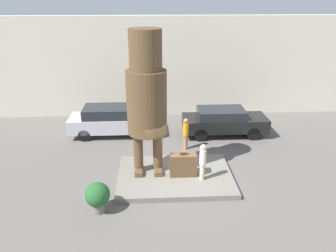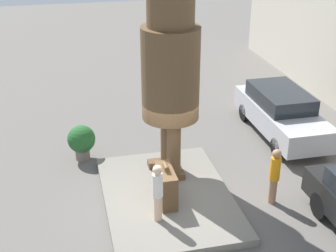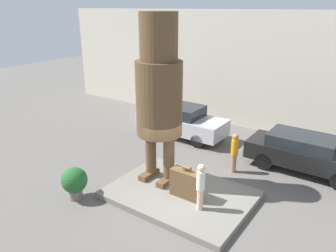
# 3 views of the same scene
# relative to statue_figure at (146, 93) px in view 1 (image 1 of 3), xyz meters

# --- Properties ---
(ground_plane) EXTENTS (60.00, 60.00, 0.00)m
(ground_plane) POSITION_rel_statue_figure_xyz_m (1.14, -0.36, -3.74)
(ground_plane) COLOR #605B56
(pedestal) EXTENTS (4.89, 3.51, 0.22)m
(pedestal) POSITION_rel_statue_figure_xyz_m (1.14, -0.36, -3.63)
(pedestal) COLOR slate
(pedestal) RESTS_ON ground_plane
(building_backdrop) EXTENTS (28.00, 0.60, 6.22)m
(building_backdrop) POSITION_rel_statue_figure_xyz_m (1.14, 8.02, -0.63)
(building_backdrop) COLOR beige
(building_backdrop) RESTS_ON ground_plane
(statue_figure) EXTENTS (1.63, 1.63, 6.02)m
(statue_figure) POSITION_rel_statue_figure_xyz_m (0.00, 0.00, 0.00)
(statue_figure) COLOR brown
(statue_figure) RESTS_ON pedestal
(giant_suitcase) EXTENTS (1.12, 0.43, 1.16)m
(giant_suitcase) POSITION_rel_statue_figure_xyz_m (1.48, -0.48, -3.03)
(giant_suitcase) COLOR brown
(giant_suitcase) RESTS_ON pedestal
(tourist) EXTENTS (0.27, 0.27, 1.60)m
(tourist) POSITION_rel_statue_figure_xyz_m (2.24, -0.86, -2.64)
(tourist) COLOR beige
(tourist) RESTS_ON pedestal
(parked_car_silver) EXTENTS (4.71, 1.79, 1.65)m
(parked_car_silver) POSITION_rel_statue_figure_xyz_m (-2.07, 4.56, -2.87)
(parked_car_silver) COLOR #B7B7BC
(parked_car_silver) RESTS_ON ground_plane
(parked_car_black) EXTENTS (4.64, 1.76, 1.54)m
(parked_car_black) POSITION_rel_statue_figure_xyz_m (4.20, 4.21, -2.91)
(parked_car_black) COLOR black
(parked_car_black) RESTS_ON ground_plane
(planter_pot) EXTENTS (0.90, 0.90, 1.18)m
(planter_pot) POSITION_rel_statue_figure_xyz_m (-1.82, -2.52, -3.06)
(planter_pot) COLOR #70665B
(planter_pot) RESTS_ON ground_plane
(worker_hivis) EXTENTS (0.28, 0.28, 1.67)m
(worker_hivis) POSITION_rel_statue_figure_xyz_m (1.89, 2.49, -2.83)
(worker_hivis) COLOR #A87A56
(worker_hivis) RESTS_ON ground_plane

